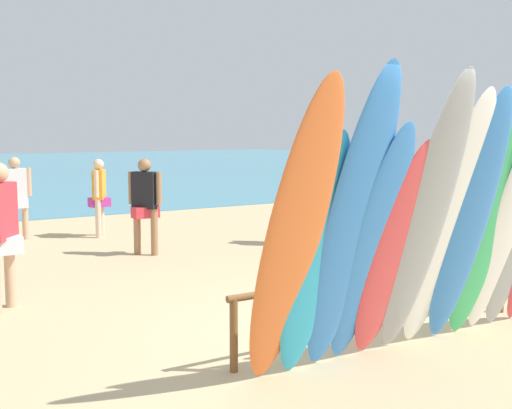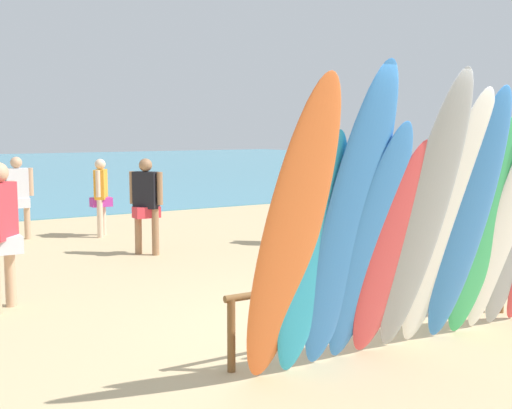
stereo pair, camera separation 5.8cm
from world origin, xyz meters
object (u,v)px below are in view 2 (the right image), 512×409
(surfboard_blue_2, at_px, (349,225))
(surfboard_green_8, at_px, (483,230))
(beachgoer_near_rack, at_px, (146,199))
(beach_chair_blue, at_px, (507,251))
(surfboard_white_6, at_px, (446,223))
(beachgoer_photographing, at_px, (0,226))
(surfboard_grey_5, at_px, (423,219))
(surfboard_blue_3, at_px, (369,247))
(surfboard_blue_7, at_px, (467,220))
(surfboard_teal_1, at_px, (311,258))
(beachgoer_by_water, at_px, (304,196))
(surfboard_rack, at_px, (386,284))
(beachgoer_strolling, at_px, (101,192))
(surfboard_white_9, at_px, (508,218))
(beach_chair_red, at_px, (457,229))
(surfboard_red_4, at_px, (392,252))
(surfboard_orange_0, at_px, (291,238))
(beachgoer_midbeach, at_px, (17,192))

(surfboard_blue_2, relative_size, surfboard_green_8, 1.20)
(beachgoer_near_rack, bearing_deg, beach_chair_blue, -2.12)
(surfboard_white_6, distance_m, beachgoer_photographing, 4.77)
(surfboard_grey_5, bearing_deg, surfboard_white_6, 13.91)
(surfboard_grey_5, height_order, surfboard_green_8, surfboard_grey_5)
(surfboard_blue_3, distance_m, surfboard_blue_7, 1.14)
(surfboard_white_6, bearing_deg, surfboard_teal_1, 176.16)
(beachgoer_by_water, bearing_deg, surfboard_blue_3, -28.44)
(beachgoer_by_water, bearing_deg, surfboard_rack, -24.78)
(surfboard_blue_2, xyz_separation_m, beachgoer_strolling, (0.57, 8.01, -0.43))
(surfboard_blue_2, height_order, surfboard_white_9, surfboard_blue_2)
(beachgoer_near_rack, distance_m, beach_chair_blue, 5.48)
(surfboard_teal_1, xyz_separation_m, beach_chair_red, (5.18, 3.11, -0.59))
(surfboard_green_8, xyz_separation_m, beach_chair_red, (3.17, 3.11, -0.65))
(surfboard_rack, relative_size, beach_chair_red, 4.34)
(surfboard_red_4, xyz_separation_m, surfboard_grey_5, (0.24, -0.12, 0.28))
(beachgoer_by_water, height_order, beachgoer_strolling, beachgoer_by_water)
(surfboard_white_6, height_order, beachgoer_strolling, surfboard_white_6)
(surfboard_grey_5, xyz_separation_m, beach_chair_blue, (3.11, 1.52, -0.84))
(surfboard_red_4, distance_m, beach_chair_red, 5.34)
(surfboard_rack, distance_m, surfboard_white_9, 1.34)
(surfboard_orange_0, height_order, surfboard_white_9, surfboard_orange_0)
(surfboard_orange_0, xyz_separation_m, surfboard_white_9, (2.57, 0.06, -0.04))
(beachgoer_strolling, bearing_deg, surfboard_blue_2, 25.58)
(surfboard_white_9, height_order, beachgoer_midbeach, surfboard_white_9)
(surfboard_green_8, bearing_deg, surfboard_rack, 145.68)
(surfboard_white_9, distance_m, beachgoer_midbeach, 8.87)
(surfboard_blue_3, bearing_deg, surfboard_teal_1, 174.11)
(beachgoer_near_rack, bearing_deg, surfboard_rack, -35.20)
(surfboard_blue_7, bearing_deg, beachgoer_midbeach, 110.66)
(surfboard_teal_1, height_order, surfboard_red_4, surfboard_teal_1)
(beachgoer_by_water, bearing_deg, surfboard_red_4, -26.13)
(surfboard_blue_2, bearing_deg, beach_chair_red, 31.49)
(surfboard_rack, relative_size, beachgoer_strolling, 2.41)
(surfboard_red_4, distance_m, beachgoer_photographing, 4.35)
(beachgoer_near_rack, xyz_separation_m, beachgoer_photographing, (-2.62, -2.25, 0.06))
(surfboard_teal_1, bearing_deg, surfboard_blue_3, -5.81)
(surfboard_blue_2, relative_size, beachgoer_strolling, 1.82)
(surfboard_red_4, height_order, beachgoer_midbeach, surfboard_red_4)
(beachgoer_midbeach, height_order, beachgoer_photographing, beachgoer_photographing)
(surfboard_blue_7, relative_size, beachgoer_by_water, 1.69)
(beachgoer_strolling, bearing_deg, beach_chair_red, 71.63)
(beachgoer_strolling, distance_m, beach_chair_red, 6.47)
(beachgoer_strolling, bearing_deg, surfboard_blue_3, 27.58)
(surfboard_blue_3, relative_size, beach_chair_red, 2.72)
(beach_chair_red, bearing_deg, beachgoer_photographing, -175.85)
(surfboard_red_4, xyz_separation_m, surfboard_white_9, (1.43, -0.06, 0.20))
(surfboard_white_9, height_order, beachgoer_photographing, surfboard_white_9)
(surfboard_teal_1, bearing_deg, surfboard_blue_2, -22.30)
(beachgoer_near_rack, bearing_deg, beachgoer_strolling, 142.14)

